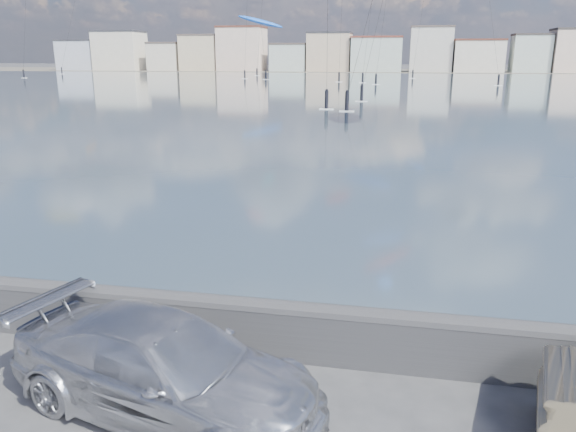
# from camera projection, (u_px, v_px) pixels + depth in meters

# --- Properties ---
(bay_water) EXTENTS (500.00, 177.00, 0.00)m
(bay_water) POSITION_uv_depth(u_px,v_px,m) (385.00, 87.00, 93.73)
(bay_water) COLOR #314551
(bay_water) RESTS_ON ground
(far_shore_strip) EXTENTS (500.00, 60.00, 0.00)m
(far_shore_strip) POSITION_uv_depth(u_px,v_px,m) (395.00, 71.00, 196.00)
(far_shore_strip) COLOR #4C473D
(far_shore_strip) RESTS_ON ground
(seawall) EXTENTS (400.00, 0.36, 1.08)m
(seawall) POSITION_uv_depth(u_px,v_px,m) (218.00, 321.00, 9.88)
(seawall) COLOR #28282B
(seawall) RESTS_ON ground
(far_buildings) EXTENTS (240.79, 13.26, 14.60)m
(far_buildings) POSITION_uv_depth(u_px,v_px,m) (400.00, 53.00, 180.89)
(far_buildings) COLOR #B2B7C6
(far_buildings) RESTS_ON ground
(car_silver) EXTENTS (5.30, 3.26, 1.43)m
(car_silver) POSITION_uv_depth(u_px,v_px,m) (165.00, 368.00, 8.15)
(car_silver) COLOR silver
(car_silver) RESTS_ON ground
(kitesurfer_7) EXTENTS (11.00, 13.01, 14.51)m
(kitesurfer_7) POSITION_uv_depth(u_px,v_px,m) (261.00, 22.00, 129.54)
(kitesurfer_7) COLOR blue
(kitesurfer_7) RESTS_ON ground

